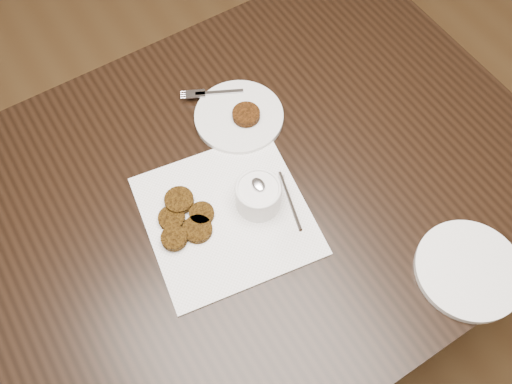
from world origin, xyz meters
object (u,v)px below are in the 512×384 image
at_px(table, 225,276).
at_px(napkin, 227,215).
at_px(sauce_ramekin, 258,187).
at_px(plate_empty, 469,270).
at_px(plate_with_patty, 239,115).

bearing_deg(table, napkin, -73.72).
distance_m(sauce_ramekin, plate_empty, 0.40).
relative_size(sauce_ramekin, plate_empty, 0.63).
height_order(sauce_ramekin, plate_empty, sauce_ramekin).
height_order(table, napkin, napkin).
bearing_deg(napkin, table, 106.28).
bearing_deg(plate_with_patty, sauce_ramekin, -111.11).
bearing_deg(plate_with_patty, plate_empty, -71.39).
distance_m(napkin, plate_with_patty, 0.23).
bearing_deg(napkin, plate_with_patty, 52.71).
xyz_separation_m(sauce_ramekin, plate_with_patty, (0.07, 0.19, -0.05)).
relative_size(napkin, plate_with_patty, 1.61).
distance_m(napkin, sauce_ramekin, 0.09).
distance_m(napkin, plate_empty, 0.45).
height_order(napkin, sauce_ramekin, sauce_ramekin).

